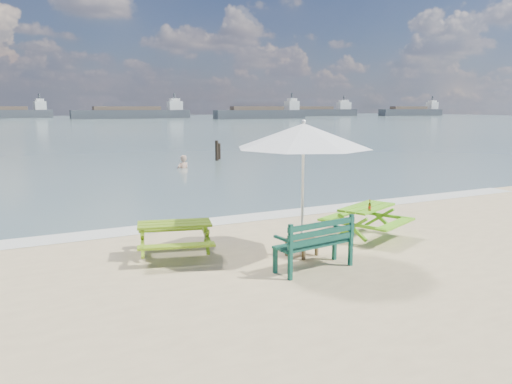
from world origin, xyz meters
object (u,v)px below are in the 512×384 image
side_table (302,247)px  beer_bottle (370,207)px  picnic_table_right (366,222)px  patio_umbrella (303,136)px  swimmer (183,173)px  picnic_table_left (175,240)px  park_bench (314,254)px

side_table → beer_bottle: beer_bottle is taller
picnic_table_right → beer_bottle: 0.68m
patio_umbrella → beer_bottle: patio_umbrella is taller
swimmer → picnic_table_right: bearing=-91.8°
patio_umbrella → swimmer: patio_umbrella is taller
picnic_table_right → swimmer: bearing=88.2°
picnic_table_right → patio_umbrella: (-2.09, -0.55, 2.06)m
picnic_table_right → side_table: size_ratio=3.13×
picnic_table_left → side_table: bearing=-25.9°
picnic_table_right → park_bench: 2.73m
picnic_table_left → beer_bottle: size_ratio=7.91×
park_bench → swimmer: size_ratio=0.89×
picnic_table_left → park_bench: 2.81m
side_table → swimmer: swimmer is taller
side_table → patio_umbrella: patio_umbrella is taller
beer_bottle → side_table: bearing=-175.9°
picnic_table_right → side_table: 2.17m
side_table → beer_bottle: (1.81, 0.13, 0.62)m
picnic_table_left → picnic_table_right: (4.38, -0.56, 0.02)m
picnic_table_left → side_table: (2.29, -1.11, -0.15)m
picnic_table_left → patio_umbrella: 3.29m
picnic_table_right → swimmer: picnic_table_right is taller
side_table → beer_bottle: size_ratio=2.83×
picnic_table_left → park_bench: park_bench is taller
picnic_table_left → picnic_table_right: size_ratio=0.89×
swimmer → patio_umbrella: bearing=-99.6°
picnic_table_right → patio_umbrella: size_ratio=0.63×
picnic_table_right → side_table: (-2.09, -0.55, -0.17)m
side_table → patio_umbrella: 2.23m
patio_umbrella → picnic_table_left: bearing=154.1°
park_bench → beer_bottle: (2.07, 0.96, 0.51)m
picnic_table_right → beer_bottle: beer_bottle is taller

